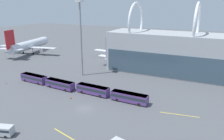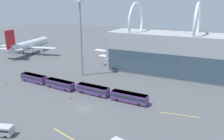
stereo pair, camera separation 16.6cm
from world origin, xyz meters
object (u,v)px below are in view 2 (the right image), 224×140
Objects in this scene: airliner_at_gate_near at (28,45)px; shuttle_bus_0 at (34,78)px; shuttle_bus_1 at (60,84)px; service_van_crossing at (1,130)px; floodlight_mast at (81,32)px; traffic_cone_1 at (71,98)px; traffic_cone_0 at (6,83)px; airliner_at_gate_far at (125,52)px; shuttle_bus_2 at (93,89)px; shuttle_bus_3 at (129,97)px.

airliner_at_gate_near is 3.33× the size of shuttle_bus_0.
service_van_crossing is at bearing -73.48° from shuttle_bus_1.
floodlight_mast is 46.05× the size of traffic_cone_1.
traffic_cone_0 is (31.55, -42.10, -4.99)m from airliner_at_gate_near.
airliner_at_gate_near reaches higher than airliner_at_gate_far.
airliner_at_gate_far is 67.18× the size of traffic_cone_0.
shuttle_bus_1 is 17.99× the size of traffic_cone_1.
shuttle_bus_1 is at bearing 13.26° from traffic_cone_0.
floodlight_mast is at bearing 46.30° from traffic_cone_0.
floodlight_mast is (12.15, 15.45, 16.52)m from shuttle_bus_0.
shuttle_bus_2 is (13.29, 0.64, 0.00)m from shuttle_bus_1.
service_van_crossing is at bearing -80.49° from floodlight_mast.
floodlight_mast is at bearing -98.13° from service_van_crossing.
shuttle_bus_3 is (21.44, -48.40, -2.71)m from airliner_at_gate_far.
airliner_at_gate_far is at bearing 87.98° from shuttle_bus_1.
airliner_at_gate_far is at bearing 93.74° from traffic_cone_1.
shuttle_bus_0 is 25.68m from floodlight_mast.
airliner_at_gate_far is 1.39× the size of floodlight_mast.
airliner_at_gate_near is at bearing 141.45° from shuttle_bus_0.
floodlight_mast is (52.00, -20.71, 13.01)m from airliner_at_gate_near.
shuttle_bus_0 reaches higher than service_van_crossing.
airliner_at_gate_far is 53.00m from shuttle_bus_3.
airliner_at_gate_near reaches higher than shuttle_bus_2.
airliner_at_gate_near is at bearing 126.85° from traffic_cone_0.
service_van_crossing is 9.03× the size of traffic_cone_1.
airliner_at_gate_near reaches higher than shuttle_bus_1.
shuttle_bus_0 and shuttle_bus_2 have the same top height.
traffic_cone_0 is at bearing -162.74° from shuttle_bus_1.
airliner_at_gate_near is at bearing 106.89° from airliner_at_gate_far.
airliner_at_gate_near is 53.92m from shuttle_bus_0.
service_van_crossing is at bearing -122.99° from shuttle_bus_3.
airliner_at_gate_far is (58.26, 11.57, -0.80)m from airliner_at_gate_near.
shuttle_bus_0 and shuttle_bus_1 have the same top height.
shuttle_bus_3 is 1.98× the size of service_van_crossing.
airliner_at_gate_far reaches higher than traffic_cone_0.
airliner_at_gate_far reaches higher than shuttle_bus_2.
airliner_at_gate_near is 64.85m from shuttle_bus_1.
shuttle_bus_1 and shuttle_bus_2 have the same top height.
traffic_cone_1 is at bearing -135.51° from airliner_at_gate_near.
shuttle_bus_0 is at bearing 163.82° from traffic_cone_1.
airliner_at_gate_far is 3.57× the size of shuttle_bus_2.
shuttle_bus_0 is 1.01× the size of shuttle_bus_3.
shuttle_bus_3 is 35.62m from service_van_crossing.
traffic_cone_1 is (21.96, -6.37, -1.46)m from shuttle_bus_0.
shuttle_bus_2 reaches higher than service_van_crossing.
traffic_cone_0 is at bearing 179.20° from traffic_cone_1.
airliner_at_gate_near is at bearing 154.23° from shuttle_bus_2.
floodlight_mast reaches higher than shuttle_bus_3.
airliner_at_gate_near reaches higher than service_van_crossing.
shuttle_bus_0 and shuttle_bus_3 have the same top height.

